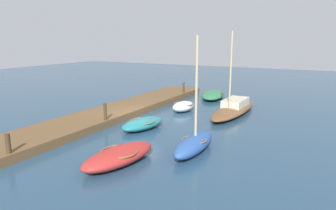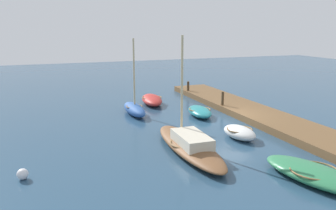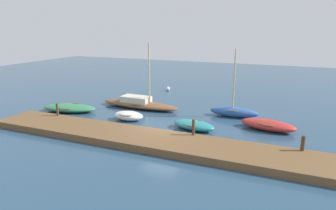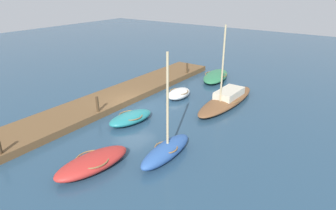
{
  "view_description": "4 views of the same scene",
  "coord_description": "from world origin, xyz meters",
  "px_view_note": "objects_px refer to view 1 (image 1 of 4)",
  "views": [
    {
      "loc": [
        16.32,
        11.07,
        5.21
      ],
      "look_at": [
        0.75,
        2.6,
        1.38
      ],
      "focal_mm": 32.39,
      "sensor_mm": 36.0,
      "label": 1
    },
    {
      "loc": [
        -19.77,
        12.0,
        6.24
      ],
      "look_at": [
        0.39,
        4.38,
        1.33
      ],
      "focal_mm": 37.25,
      "sensor_mm": 36.0,
      "label": 2
    },
    {
      "loc": [
        8.08,
        -17.88,
        7.09
      ],
      "look_at": [
        -0.48,
        2.15,
        1.39
      ],
      "focal_mm": 32.25,
      "sensor_mm": 36.0,
      "label": 3
    },
    {
      "loc": [
        14.06,
        13.12,
        8.2
      ],
      "look_at": [
        0.73,
        3.6,
        1.36
      ],
      "focal_mm": 31.21,
      "sensor_mm": 36.0,
      "label": 4
    }
  ],
  "objects_px": {
    "mooring_post_west": "(184,88)",
    "mooring_post_mid_east": "(8,144)",
    "rowboat_blue": "(194,143)",
    "mooring_post_mid_west": "(105,112)",
    "sailboat_brown": "(234,108)",
    "rowboat_red": "(119,156)",
    "dinghy_white": "(183,106)",
    "motorboat_green": "(213,95)",
    "rowboat_teal": "(143,124)"
  },
  "relations": [
    {
      "from": "rowboat_blue",
      "to": "sailboat_brown",
      "type": "bearing_deg",
      "value": -177.24
    },
    {
      "from": "rowboat_red",
      "to": "dinghy_white",
      "type": "height_order",
      "value": "rowboat_red"
    },
    {
      "from": "sailboat_brown",
      "to": "mooring_post_west",
      "type": "bearing_deg",
      "value": -121.97
    },
    {
      "from": "sailboat_brown",
      "to": "mooring_post_west",
      "type": "xyz_separation_m",
      "value": [
        -3.89,
        -5.88,
        0.51
      ]
    },
    {
      "from": "sailboat_brown",
      "to": "motorboat_green",
      "type": "height_order",
      "value": "sailboat_brown"
    },
    {
      "from": "rowboat_blue",
      "to": "mooring_post_west",
      "type": "relative_size",
      "value": 5.74
    },
    {
      "from": "dinghy_white",
      "to": "motorboat_green",
      "type": "bearing_deg",
      "value": 176.15
    },
    {
      "from": "rowboat_blue",
      "to": "motorboat_green",
      "type": "bearing_deg",
      "value": -164.49
    },
    {
      "from": "rowboat_red",
      "to": "mooring_post_west",
      "type": "relative_size",
      "value": 4.27
    },
    {
      "from": "mooring_post_west",
      "to": "mooring_post_mid_east",
      "type": "bearing_deg",
      "value": 0.0
    },
    {
      "from": "sailboat_brown",
      "to": "mooring_post_west",
      "type": "distance_m",
      "value": 7.07
    },
    {
      "from": "mooring_post_west",
      "to": "mooring_post_mid_west",
      "type": "xyz_separation_m",
      "value": [
        10.95,
        0.0,
        0.04
      ]
    },
    {
      "from": "sailboat_brown",
      "to": "mooring_post_mid_east",
      "type": "xyz_separation_m",
      "value": [
        13.38,
        -5.88,
        0.47
      ]
    },
    {
      "from": "rowboat_blue",
      "to": "mooring_post_mid_west",
      "type": "distance_m",
      "value": 6.6
    },
    {
      "from": "sailboat_brown",
      "to": "dinghy_white",
      "type": "xyz_separation_m",
      "value": [
        0.99,
        -3.55,
        -0.05
      ]
    },
    {
      "from": "rowboat_red",
      "to": "mooring_post_mid_east",
      "type": "height_order",
      "value": "mooring_post_mid_east"
    },
    {
      "from": "sailboat_brown",
      "to": "motorboat_green",
      "type": "xyz_separation_m",
      "value": [
        -4.92,
        -3.4,
        -0.09
      ]
    },
    {
      "from": "mooring_post_mid_west",
      "to": "mooring_post_mid_east",
      "type": "distance_m",
      "value": 6.31
    },
    {
      "from": "sailboat_brown",
      "to": "rowboat_teal",
      "type": "bearing_deg",
      "value": -28.42
    },
    {
      "from": "rowboat_blue",
      "to": "mooring_post_west",
      "type": "distance_m",
      "value": 13.85
    },
    {
      "from": "sailboat_brown",
      "to": "rowboat_red",
      "type": "xyz_separation_m",
      "value": [
        11.19,
        -1.68,
        -0.04
      ]
    },
    {
      "from": "rowboat_teal",
      "to": "motorboat_green",
      "type": "height_order",
      "value": "rowboat_teal"
    },
    {
      "from": "mooring_post_mid_east",
      "to": "dinghy_white",
      "type": "bearing_deg",
      "value": 169.37
    },
    {
      "from": "sailboat_brown",
      "to": "motorboat_green",
      "type": "bearing_deg",
      "value": -143.83
    },
    {
      "from": "rowboat_blue",
      "to": "mooring_post_west",
      "type": "xyz_separation_m",
      "value": [
        -12.25,
        -6.45,
        0.47
      ]
    },
    {
      "from": "dinghy_white",
      "to": "mooring_post_mid_east",
      "type": "relative_size",
      "value": 2.89
    },
    {
      "from": "rowboat_blue",
      "to": "rowboat_teal",
      "type": "bearing_deg",
      "value": -116.46
    },
    {
      "from": "motorboat_green",
      "to": "mooring_post_west",
      "type": "height_order",
      "value": "mooring_post_west"
    },
    {
      "from": "rowboat_blue",
      "to": "mooring_post_mid_west",
      "type": "relative_size",
      "value": 5.31
    },
    {
      "from": "motorboat_green",
      "to": "mooring_post_west",
      "type": "relative_size",
      "value": 5.28
    },
    {
      "from": "dinghy_white",
      "to": "motorboat_green",
      "type": "xyz_separation_m",
      "value": [
        -5.9,
        0.15,
        -0.04
      ]
    },
    {
      "from": "rowboat_teal",
      "to": "mooring_post_mid_west",
      "type": "relative_size",
      "value": 3.27
    },
    {
      "from": "rowboat_blue",
      "to": "mooring_post_mid_west",
      "type": "xyz_separation_m",
      "value": [
        -1.3,
        -6.45,
        0.51
      ]
    },
    {
      "from": "dinghy_white",
      "to": "rowboat_blue",
      "type": "bearing_deg",
      "value": 26.82
    },
    {
      "from": "dinghy_white",
      "to": "motorboat_green",
      "type": "height_order",
      "value": "dinghy_white"
    },
    {
      "from": "rowboat_red",
      "to": "rowboat_blue",
      "type": "bearing_deg",
      "value": 150.56
    },
    {
      "from": "dinghy_white",
      "to": "mooring_post_mid_west",
      "type": "bearing_deg",
      "value": -23.33
    },
    {
      "from": "mooring_post_west",
      "to": "rowboat_blue",
      "type": "bearing_deg",
      "value": 27.77
    },
    {
      "from": "rowboat_red",
      "to": "mooring_post_mid_west",
      "type": "bearing_deg",
      "value": -125.48
    },
    {
      "from": "rowboat_blue",
      "to": "rowboat_teal",
      "type": "xyz_separation_m",
      "value": [
        -2.0,
        -4.23,
        -0.12
      ]
    },
    {
      "from": "rowboat_red",
      "to": "rowboat_teal",
      "type": "bearing_deg",
      "value": -148.71
    },
    {
      "from": "rowboat_red",
      "to": "rowboat_teal",
      "type": "xyz_separation_m",
      "value": [
        -4.83,
        -1.98,
        -0.04
      ]
    },
    {
      "from": "rowboat_red",
      "to": "rowboat_teal",
      "type": "relative_size",
      "value": 1.21
    },
    {
      "from": "sailboat_brown",
      "to": "rowboat_blue",
      "type": "height_order",
      "value": "sailboat_brown"
    },
    {
      "from": "rowboat_red",
      "to": "mooring_post_west",
      "type": "distance_m",
      "value": 15.66
    },
    {
      "from": "sailboat_brown",
      "to": "mooring_post_mid_west",
      "type": "height_order",
      "value": "sailboat_brown"
    },
    {
      "from": "rowboat_red",
      "to": "mooring_post_west",
      "type": "bearing_deg",
      "value": -155.41
    },
    {
      "from": "rowboat_teal",
      "to": "mooring_post_mid_west",
      "type": "xyz_separation_m",
      "value": [
        0.7,
        -2.22,
        0.63
      ]
    },
    {
      "from": "mooring_post_west",
      "to": "mooring_post_mid_west",
      "type": "distance_m",
      "value": 10.95
    },
    {
      "from": "dinghy_white",
      "to": "rowboat_teal",
      "type": "xyz_separation_m",
      "value": [
        5.37,
        -0.11,
        -0.03
      ]
    }
  ]
}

